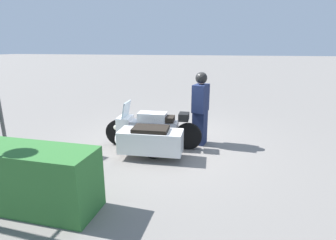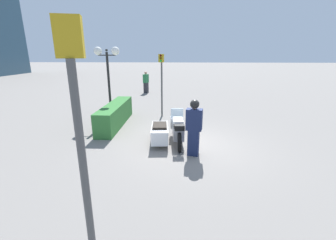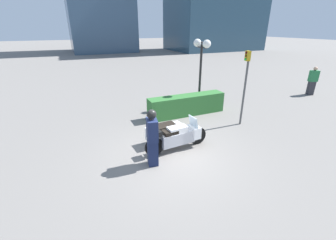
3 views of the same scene
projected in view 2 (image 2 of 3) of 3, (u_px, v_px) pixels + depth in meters
ground_plane at (188, 146)px, 8.26m from camera, size 160.00×160.00×0.00m
police_motorcycle at (168, 130)px, 8.57m from camera, size 2.49×1.28×1.16m
officer_rider at (194, 126)px, 7.28m from camera, size 0.41×0.56×1.88m
hedge_bush_curbside at (115, 115)px, 10.60m from camera, size 3.98×0.74×1.00m
twin_lamp_post at (107, 61)px, 10.92m from camera, size 0.39×1.25×3.58m
traffic_light_near at (161, 76)px, 11.60m from camera, size 0.22×0.29×3.24m
traffic_light_far at (81, 140)px, 2.46m from camera, size 0.22×0.29×3.62m
pedestrian_bystander at (146, 82)px, 19.22m from camera, size 0.59×0.47×1.81m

